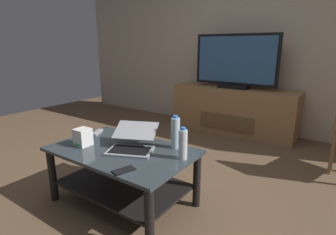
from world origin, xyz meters
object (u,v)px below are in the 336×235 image
Objects in this scene: media_cabinet at (233,110)px; cell_phone at (124,170)px; water_bottle_near at (183,144)px; coffee_table at (123,166)px; tv_remote at (97,132)px; water_bottle_far at (175,133)px; router_box at (83,137)px; television at (235,62)px; laptop at (133,142)px.

media_cabinet reaches higher than cell_phone.
water_bottle_near is (0.46, -2.12, 0.25)m from media_cabinet.
coffee_table is 0.40m from cell_phone.
water_bottle_far is at bearing -17.59° from tv_remote.
router_box is (-0.31, -0.12, 0.21)m from coffee_table.
cell_phone is at bearing -43.71° from coffee_table.
media_cabinet is 2.14m from tv_remote.
media_cabinet is 0.68m from television.
television is 2.47× the size of laptop.
television is (0.01, 2.21, 0.68)m from coffee_table.
water_bottle_far is 1.83× the size of cell_phone.
router_box is at bearing -159.37° from coffee_table.
television reaches higher than coffee_table.
television reaches higher than water_bottle_far.
water_bottle_far is (0.31, -1.98, 0.26)m from media_cabinet.
water_bottle_far is 0.53m from cell_phone.
water_bottle_near is at bearing 13.10° from coffee_table.
coffee_table is 7.78× the size of cell_phone.
water_bottle_near is 0.93m from tv_remote.
media_cabinet is at bearing 112.99° from cell_phone.
water_bottle_near reaches higher than tv_remote.
tv_remote is (-0.72, 0.41, 0.01)m from cell_phone.
water_bottle_far is at bearing -81.13° from television.
water_bottle_near is (0.78, 0.23, 0.04)m from router_box.
media_cabinet is 2.20m from laptop.
coffee_table is 4.26× the size of water_bottle_far.
television is 2.39m from router_box.
television is at bearing 82.16° from router_box.
laptop is (0.07, 0.05, 0.20)m from coffee_table.
water_bottle_near is 1.64× the size of cell_phone.
coffee_table is 2.23m from media_cabinet.
laptop is 3.45× the size of router_box.
water_bottle_far reaches higher than water_bottle_near.
coffee_table is at bearing 153.39° from cell_phone.
water_bottle_far is (0.31, -1.96, -0.42)m from television.
media_cabinet is 2.38m from router_box.
router_box is at bearing -87.83° from tv_remote.
television is at bearing 89.62° from coffee_table.
router_box reaches higher than tv_remote.
laptop reaches higher than router_box.
water_bottle_near is at bearing -27.94° from tv_remote.
cell_phone is (0.26, -2.49, 0.14)m from media_cabinet.
coffee_table is 0.49m from tv_remote.
router_box is 0.30m from tv_remote.
laptop is 0.41m from router_box.
tv_remote is (-0.46, -2.07, -0.53)m from television.
laptop is at bearing 32.53° from coffee_table.
coffee_table is at bearing -141.39° from water_bottle_far.
router_box is at bearing -163.89° from water_bottle_near.
tv_remote is at bearing 161.85° from coffee_table.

